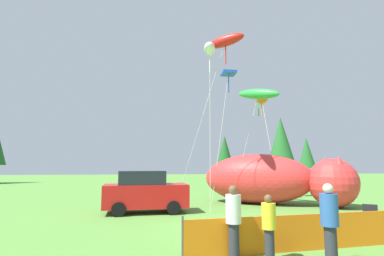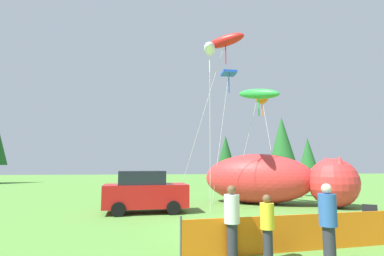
{
  "view_description": "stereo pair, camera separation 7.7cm",
  "coord_description": "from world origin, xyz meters",
  "px_view_note": "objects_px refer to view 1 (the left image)",
  "views": [
    {
      "loc": [
        -3.24,
        -10.95,
        2.31
      ],
      "look_at": [
        -1.31,
        4.75,
        4.24
      ],
      "focal_mm": 28.0,
      "sensor_mm": 36.0,
      "label": 1
    },
    {
      "loc": [
        -3.16,
        -10.96,
        2.31
      ],
      "look_at": [
        -1.31,
        4.75,
        4.24
      ],
      "focal_mm": 28.0,
      "sensor_mm": 36.0,
      "label": 2
    }
  ],
  "objects_px": {
    "folding_chair": "(370,216)",
    "kite_blue_box": "(228,76)",
    "inflatable_cat": "(273,181)",
    "kite_green_fish": "(258,94)",
    "parked_car": "(145,192)",
    "spectator_in_white_shirt": "(269,224)",
    "kite_orange_flower": "(261,98)",
    "kite_white_ghost": "(210,49)",
    "kite_red_lizard": "(225,42)",
    "spectator_in_blue_shirt": "(234,218)",
    "spectator_in_red_shirt": "(330,220)"
  },
  "relations": [
    {
      "from": "folding_chair",
      "to": "kite_red_lizard",
      "type": "height_order",
      "value": "kite_red_lizard"
    },
    {
      "from": "folding_chair",
      "to": "inflatable_cat",
      "type": "bearing_deg",
      "value": -138.57
    },
    {
      "from": "kite_white_ghost",
      "to": "kite_orange_flower",
      "type": "xyz_separation_m",
      "value": [
        4.44,
        4.43,
        -1.55
      ]
    },
    {
      "from": "parked_car",
      "to": "kite_red_lizard",
      "type": "distance_m",
      "value": 8.92
    },
    {
      "from": "spectator_in_blue_shirt",
      "to": "kite_blue_box",
      "type": "xyz_separation_m",
      "value": [
        2.68,
        10.98,
        7.09
      ]
    },
    {
      "from": "folding_chair",
      "to": "spectator_in_red_shirt",
      "type": "distance_m",
      "value": 4.56
    },
    {
      "from": "spectator_in_red_shirt",
      "to": "kite_blue_box",
      "type": "distance_m",
      "value": 13.72
    },
    {
      "from": "kite_red_lizard",
      "to": "kite_blue_box",
      "type": "height_order",
      "value": "kite_red_lizard"
    },
    {
      "from": "kite_red_lizard",
      "to": "kite_blue_box",
      "type": "relative_size",
      "value": 1.12
    },
    {
      "from": "spectator_in_white_shirt",
      "to": "kite_red_lizard",
      "type": "xyz_separation_m",
      "value": [
        0.89,
        7.87,
        8.03
      ]
    },
    {
      "from": "parked_car",
      "to": "kite_orange_flower",
      "type": "bearing_deg",
      "value": 26.68
    },
    {
      "from": "parked_car",
      "to": "spectator_in_blue_shirt",
      "type": "bearing_deg",
      "value": -76.27
    },
    {
      "from": "spectator_in_blue_shirt",
      "to": "kite_blue_box",
      "type": "bearing_deg",
      "value": 76.27
    },
    {
      "from": "parked_car",
      "to": "kite_orange_flower",
      "type": "relative_size",
      "value": 0.56
    },
    {
      "from": "spectator_in_white_shirt",
      "to": "kite_green_fish",
      "type": "height_order",
      "value": "kite_green_fish"
    },
    {
      "from": "spectator_in_red_shirt",
      "to": "kite_orange_flower",
      "type": "xyz_separation_m",
      "value": [
        3.2,
        12.85,
        5.87
      ]
    },
    {
      "from": "kite_orange_flower",
      "to": "spectator_in_red_shirt",
      "type": "bearing_deg",
      "value": -103.97
    },
    {
      "from": "folding_chair",
      "to": "kite_blue_box",
      "type": "xyz_separation_m",
      "value": [
        -2.77,
        8.71,
        7.51
      ]
    },
    {
      "from": "spectator_in_white_shirt",
      "to": "spectator_in_red_shirt",
      "type": "bearing_deg",
      "value": -20.76
    },
    {
      "from": "spectator_in_red_shirt",
      "to": "spectator_in_blue_shirt",
      "type": "relative_size",
      "value": 1.04
    },
    {
      "from": "spectator_in_red_shirt",
      "to": "kite_green_fish",
      "type": "height_order",
      "value": "kite_green_fish"
    },
    {
      "from": "kite_red_lizard",
      "to": "inflatable_cat",
      "type": "bearing_deg",
      "value": 31.22
    },
    {
      "from": "kite_white_ghost",
      "to": "kite_red_lizard",
      "type": "xyz_separation_m",
      "value": [
        0.85,
        -0.06,
        0.46
      ]
    },
    {
      "from": "folding_chair",
      "to": "spectator_in_white_shirt",
      "type": "height_order",
      "value": "spectator_in_white_shirt"
    },
    {
      "from": "folding_chair",
      "to": "spectator_in_white_shirt",
      "type": "distance_m",
      "value": 5.32
    },
    {
      "from": "kite_red_lizard",
      "to": "kite_green_fish",
      "type": "bearing_deg",
      "value": 30.74
    },
    {
      "from": "folding_chair",
      "to": "spectator_in_red_shirt",
      "type": "relative_size",
      "value": 0.49
    },
    {
      "from": "spectator_in_white_shirt",
      "to": "kite_orange_flower",
      "type": "distance_m",
      "value": 14.46
    },
    {
      "from": "spectator_in_white_shirt",
      "to": "kite_blue_box",
      "type": "relative_size",
      "value": 0.19
    },
    {
      "from": "folding_chair",
      "to": "kite_green_fish",
      "type": "relative_size",
      "value": 0.13
    },
    {
      "from": "kite_white_ghost",
      "to": "kite_green_fish",
      "type": "xyz_separation_m",
      "value": [
        3.08,
        1.26,
        -2.06
      ]
    },
    {
      "from": "spectator_in_blue_shirt",
      "to": "kite_orange_flower",
      "type": "relative_size",
      "value": 0.24
    },
    {
      "from": "spectator_in_red_shirt",
      "to": "spectator_in_blue_shirt",
      "type": "bearing_deg",
      "value": 159.54
    },
    {
      "from": "parked_car",
      "to": "kite_green_fish",
      "type": "xyz_separation_m",
      "value": [
        6.36,
        1.52,
        5.38
      ]
    },
    {
      "from": "spectator_in_blue_shirt",
      "to": "kite_orange_flower",
      "type": "height_order",
      "value": "kite_orange_flower"
    },
    {
      "from": "inflatable_cat",
      "to": "kite_green_fish",
      "type": "bearing_deg",
      "value": -116.59
    },
    {
      "from": "kite_white_ghost",
      "to": "kite_green_fish",
      "type": "relative_size",
      "value": 1.3
    },
    {
      "from": "parked_car",
      "to": "inflatable_cat",
      "type": "relative_size",
      "value": 0.49
    },
    {
      "from": "spectator_in_white_shirt",
      "to": "spectator_in_blue_shirt",
      "type": "height_order",
      "value": "spectator_in_blue_shirt"
    },
    {
      "from": "inflatable_cat",
      "to": "spectator_in_blue_shirt",
      "type": "xyz_separation_m",
      "value": [
        -4.88,
        -9.51,
        -0.38
      ]
    },
    {
      "from": "spectator_in_white_shirt",
      "to": "spectator_in_blue_shirt",
      "type": "xyz_separation_m",
      "value": [
        -0.81,
        0.29,
        0.12
      ]
    },
    {
      "from": "spectator_in_red_shirt",
      "to": "folding_chair",
      "type": "bearing_deg",
      "value": 42.28
    },
    {
      "from": "spectator_in_red_shirt",
      "to": "kite_orange_flower",
      "type": "relative_size",
      "value": 0.25
    },
    {
      "from": "spectator_in_blue_shirt",
      "to": "kite_white_ghost",
      "type": "relative_size",
      "value": 0.2
    },
    {
      "from": "kite_white_ghost",
      "to": "kite_blue_box",
      "type": "distance_m",
      "value": 3.83
    },
    {
      "from": "folding_chair",
      "to": "kite_white_ghost",
      "type": "relative_size",
      "value": 0.1
    },
    {
      "from": "inflatable_cat",
      "to": "kite_red_lizard",
      "type": "distance_m",
      "value": 8.41
    },
    {
      "from": "folding_chair",
      "to": "kite_blue_box",
      "type": "distance_m",
      "value": 11.83
    },
    {
      "from": "parked_car",
      "to": "kite_white_ghost",
      "type": "height_order",
      "value": "kite_white_ghost"
    },
    {
      "from": "kite_green_fish",
      "to": "spectator_in_blue_shirt",
      "type": "bearing_deg",
      "value": -113.78
    }
  ]
}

